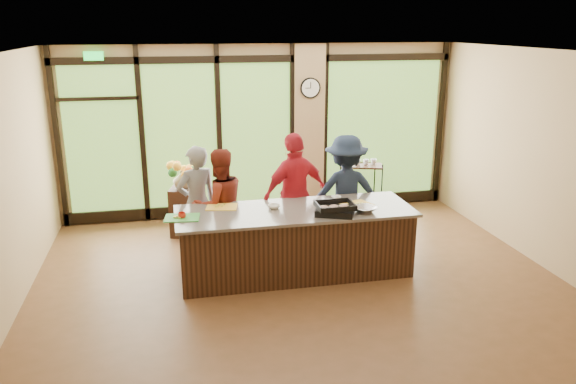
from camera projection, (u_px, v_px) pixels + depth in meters
name	position (u px, v px, depth m)	size (l,w,h in m)	color
floor	(300.00, 281.00, 7.54)	(7.00, 7.00, 0.00)	brown
ceiling	(301.00, 52.00, 6.67)	(7.00, 7.00, 0.00)	silver
back_wall	(261.00, 131.00, 9.91)	(7.00, 7.00, 0.00)	tan
left_wall	(2.00, 190.00, 6.41)	(6.00, 6.00, 0.00)	tan
right_wall	(545.00, 160.00, 7.81)	(6.00, 6.00, 0.00)	tan
window_wall	(271.00, 137.00, 9.94)	(6.90, 0.12, 3.00)	tan
island_base	(295.00, 243.00, 7.69)	(3.10, 1.00, 0.88)	#331C11
countertop	(295.00, 211.00, 7.56)	(3.20, 1.10, 0.04)	#6D645A
wall_clock	(310.00, 88.00, 9.74)	(0.36, 0.04, 0.36)	black
cook_left	(197.00, 203.00, 8.09)	(0.62, 0.40, 1.69)	slate
cook_midleft	(220.00, 205.00, 8.04)	(0.80, 0.63, 1.65)	maroon
cook_midright	(295.00, 194.00, 8.26)	(1.07, 0.45, 1.83)	#B51B29
cook_right	(345.00, 192.00, 8.50)	(1.13, 0.65, 1.75)	#182235
roasting_pan	(335.00, 211.00, 7.37)	(0.49, 0.38, 0.09)	black
mixing_bowl	(365.00, 209.00, 7.46)	(0.29, 0.29, 0.07)	silver
cutting_board_left	(182.00, 218.00, 7.22)	(0.44, 0.33, 0.01)	#368F34
cutting_board_center	(222.00, 207.00, 7.65)	(0.41, 0.31, 0.01)	gold
cutting_board_right	(356.00, 205.00, 7.74)	(0.42, 0.32, 0.01)	gold
prep_bowl_near	(274.00, 207.00, 7.60)	(0.16, 0.16, 0.05)	white
prep_bowl_mid	(321.00, 214.00, 7.32)	(0.13, 0.13, 0.04)	white
prep_bowl_far	(336.00, 197.00, 8.04)	(0.14, 0.14, 0.03)	white
red_ramekin	(182.00, 215.00, 7.21)	(0.10, 0.10, 0.08)	red
flower_stand	(184.00, 212.00, 9.10)	(0.40, 0.40, 0.79)	#331C11
flower_vase	(182.00, 180.00, 8.94)	(0.28, 0.28, 0.29)	olive
bar_cart	(361.00, 181.00, 10.14)	(0.82, 0.62, 0.99)	#331C11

